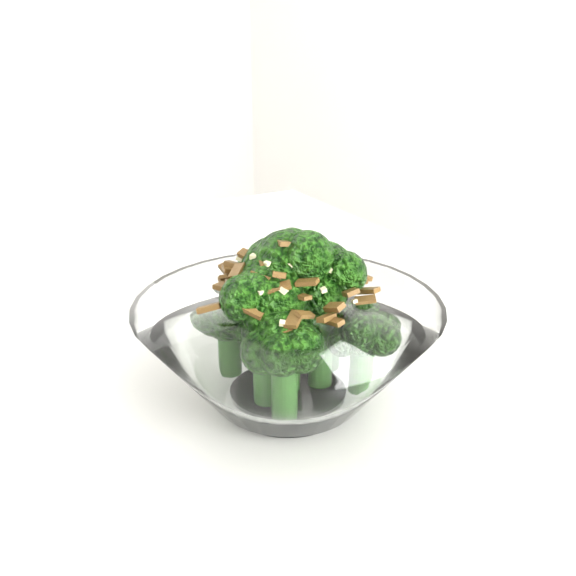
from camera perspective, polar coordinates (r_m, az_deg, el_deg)
The scene contains 1 object.
broccoli_dish at distance 0.43m, azimuth 0.01°, elevation -4.61°, with size 0.20×0.20×0.12m.
Camera 1 is at (0.05, -0.26, 1.00)m, focal length 40.00 mm.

